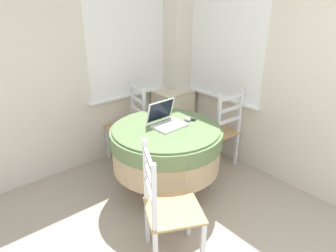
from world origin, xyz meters
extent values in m
cube|color=beige|center=(-0.17, 2.85, 1.27)|extent=(4.06, 0.06, 2.55)
cube|color=white|center=(1.03, 2.81, 1.49)|extent=(1.10, 0.01, 1.42)
cube|color=white|center=(1.03, 2.78, 0.77)|extent=(1.18, 0.07, 0.02)
cube|color=white|center=(1.85, 1.99, 1.49)|extent=(0.01, 1.10, 1.42)
cube|color=white|center=(1.82, 1.99, 0.77)|extent=(0.07, 1.18, 0.02)
cube|color=beige|center=(1.72, 2.68, 1.27)|extent=(0.28, 0.28, 2.55)
cylinder|color=#4C3D2D|center=(0.72, 1.71, 0.01)|extent=(0.36, 0.36, 0.03)
cylinder|color=#4C3D2D|center=(0.72, 1.71, 0.38)|extent=(0.11, 0.11, 0.71)
cylinder|color=tan|center=(0.72, 1.71, 0.54)|extent=(1.09, 1.09, 0.41)
cylinder|color=#607A4C|center=(0.72, 1.71, 0.66)|extent=(1.11, 1.11, 0.15)
cylinder|color=#607A4C|center=(0.72, 1.71, 0.75)|extent=(1.06, 1.06, 0.02)
cube|color=white|center=(0.76, 1.71, 0.77)|extent=(0.34, 0.24, 0.02)
cube|color=silver|center=(0.76, 1.72, 0.78)|extent=(0.30, 0.15, 0.00)
cube|color=white|center=(0.76, 1.85, 0.88)|extent=(0.33, 0.08, 0.22)
cube|color=black|center=(0.76, 1.85, 0.88)|extent=(0.30, 0.06, 0.19)
ellipsoid|color=silver|center=(0.99, 1.70, 0.78)|extent=(0.05, 0.08, 0.04)
cube|color=black|center=(1.04, 1.69, 0.76)|extent=(0.10, 0.12, 0.01)
cube|color=black|center=(1.04, 1.69, 0.77)|extent=(0.07, 0.09, 0.00)
cube|color=tan|center=(0.77, 2.56, 0.44)|extent=(0.48, 0.48, 0.02)
cube|color=silver|center=(0.62, 2.77, 0.22)|extent=(0.04, 0.04, 0.43)
cube|color=silver|center=(0.56, 2.42, 0.22)|extent=(0.04, 0.04, 0.43)
cube|color=silver|center=(0.98, 2.70, 0.22)|extent=(0.04, 0.04, 0.43)
cube|color=silver|center=(0.91, 2.35, 0.22)|extent=(0.04, 0.04, 0.43)
cube|color=silver|center=(0.98, 2.70, 0.71)|extent=(0.04, 0.04, 0.53)
cube|color=silver|center=(0.91, 2.35, 0.71)|extent=(0.04, 0.04, 0.53)
cube|color=silver|center=(0.95, 2.53, 0.92)|extent=(0.09, 0.35, 0.04)
cube|color=silver|center=(0.95, 2.53, 0.78)|extent=(0.09, 0.35, 0.04)
cube|color=silver|center=(0.95, 2.53, 0.64)|extent=(0.09, 0.35, 0.04)
cube|color=tan|center=(1.57, 1.78, 0.44)|extent=(0.42, 0.43, 0.02)
cube|color=silver|center=(1.75, 1.96, 0.22)|extent=(0.04, 0.04, 0.43)
cube|color=silver|center=(1.39, 1.97, 0.22)|extent=(0.04, 0.04, 0.43)
cube|color=silver|center=(1.74, 1.59, 0.22)|extent=(0.04, 0.04, 0.43)
cube|color=silver|center=(1.38, 1.61, 0.22)|extent=(0.04, 0.04, 0.43)
cube|color=silver|center=(1.74, 1.59, 0.71)|extent=(0.03, 0.03, 0.53)
cube|color=silver|center=(1.38, 1.61, 0.71)|extent=(0.03, 0.03, 0.53)
cube|color=silver|center=(1.56, 1.60, 0.92)|extent=(0.36, 0.04, 0.04)
cube|color=silver|center=(1.56, 1.60, 0.78)|extent=(0.36, 0.04, 0.04)
cube|color=silver|center=(1.56, 1.60, 0.64)|extent=(0.36, 0.04, 0.04)
cube|color=tan|center=(0.22, 1.02, 0.44)|extent=(0.55, 0.55, 0.02)
cube|color=silver|center=(0.30, 0.78, 0.22)|extent=(0.05, 0.05, 0.43)
cube|color=silver|center=(0.46, 1.10, 0.22)|extent=(0.05, 0.05, 0.43)
cube|color=silver|center=(0.14, 1.26, 0.22)|extent=(0.05, 0.05, 0.43)
cube|color=silver|center=(-0.02, 0.94, 0.71)|extent=(0.04, 0.04, 0.53)
cube|color=silver|center=(0.14, 1.26, 0.71)|extent=(0.04, 0.04, 0.53)
cube|color=silver|center=(0.06, 1.10, 0.92)|extent=(0.18, 0.33, 0.04)
cube|color=silver|center=(0.06, 1.10, 0.78)|extent=(0.18, 0.33, 0.04)
cube|color=silver|center=(0.06, 1.10, 0.64)|extent=(0.18, 0.33, 0.04)
cube|color=beige|center=(1.58, 2.59, 0.37)|extent=(0.48, 0.37, 0.75)
cube|color=beige|center=(1.58, 2.59, 0.76)|extent=(0.51, 0.40, 0.02)
cube|color=beige|center=(1.58, 2.40, 0.62)|extent=(0.43, 0.01, 0.21)
sphere|color=olive|center=(1.58, 2.39, 0.62)|extent=(0.02, 0.02, 0.02)
cube|color=beige|center=(1.58, 2.40, 0.37)|extent=(0.43, 0.01, 0.21)
sphere|color=olive|center=(1.58, 2.39, 0.37)|extent=(0.02, 0.02, 0.02)
cube|color=beige|center=(1.58, 2.40, 0.12)|extent=(0.43, 0.01, 0.21)
sphere|color=olive|center=(1.58, 2.39, 0.12)|extent=(0.02, 0.02, 0.02)
camera|label=1|loc=(-1.00, -0.35, 1.95)|focal=32.00mm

